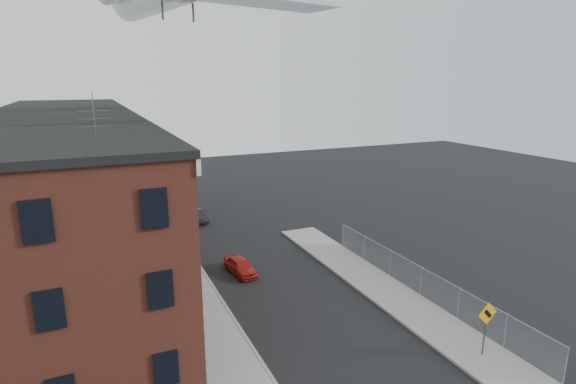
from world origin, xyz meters
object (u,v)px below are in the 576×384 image
at_px(street_tree, 151,182).
at_px(car_mid, 197,216).
at_px(warning_sign, 487,321).
at_px(utility_pole, 165,194).
at_px(car_near, 240,266).
at_px(car_far, 171,200).

relative_size(street_tree, car_mid, 1.58).
xyz_separation_m(warning_sign, car_mid, (-7.40, 26.15, -1.34)).
relative_size(utility_pole, car_mid, 2.74).
bearing_deg(utility_pole, street_tree, 88.11).
bearing_deg(street_tree, car_mid, -38.89).
relative_size(car_near, car_mid, 0.99).
bearing_deg(utility_pole, car_far, 79.08).
distance_m(car_mid, car_far, 6.63).
bearing_deg(warning_sign, utility_pole, 120.48).
height_order(street_tree, car_far, street_tree).
distance_m(warning_sign, utility_pole, 22.25).
xyz_separation_m(car_near, car_mid, (0.00, 12.55, -0.01)).
distance_m(utility_pole, car_near, 7.80).
bearing_deg(car_near, street_tree, 95.85).
bearing_deg(car_far, car_near, -85.42).
xyz_separation_m(street_tree, car_mid, (3.47, -2.80, -2.91)).
relative_size(warning_sign, utility_pole, 0.31).
relative_size(warning_sign, car_near, 0.86).
xyz_separation_m(warning_sign, street_tree, (-10.87, 28.95, 1.57)).
bearing_deg(car_near, car_mid, 83.11).
xyz_separation_m(warning_sign, utility_pole, (-11.20, 19.03, 2.79)).
relative_size(utility_pole, car_near, 2.76).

